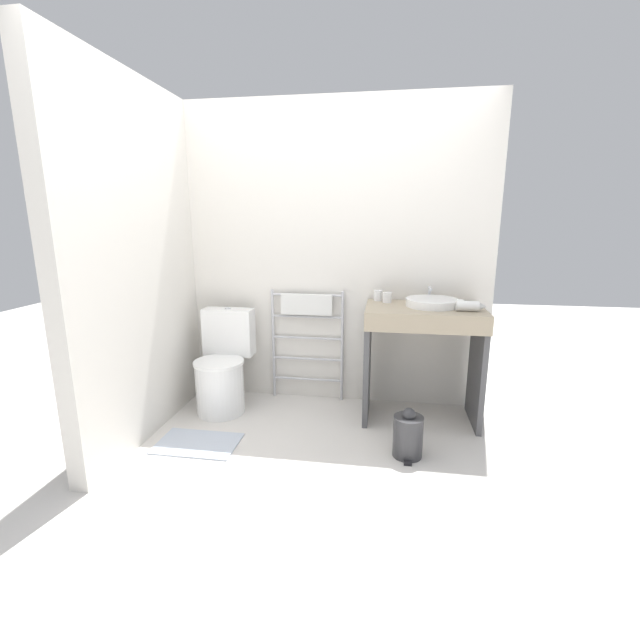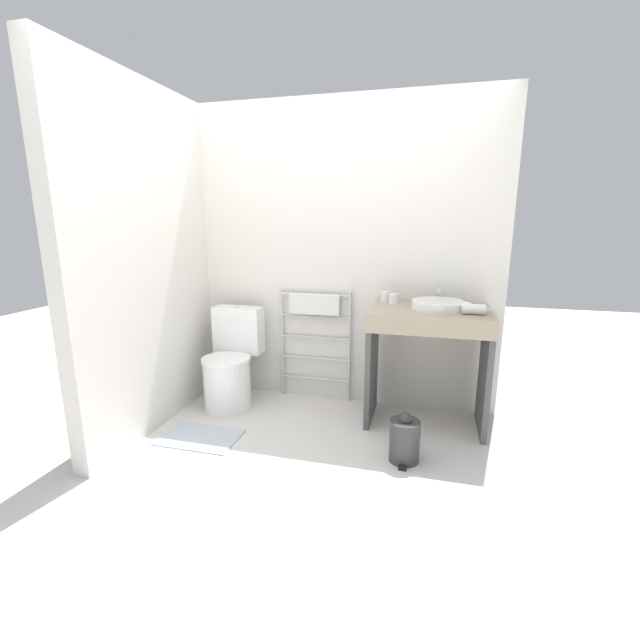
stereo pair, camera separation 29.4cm
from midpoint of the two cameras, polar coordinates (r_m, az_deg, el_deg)
The scene contains 13 objects.
ground_plane at distance 2.75m, azimuth -0.51°, elevation -20.51°, with size 12.00×12.00×0.00m, color silver.
wall_back at distance 3.59m, azimuth 5.01°, elevation 8.38°, with size 2.61×0.12×2.46m, color silver.
wall_side at distance 3.40m, azimuth -18.49°, elevation 7.50°, with size 0.12×1.87×2.46m, color silver.
toilet at distance 3.62m, azimuth -9.56°, elevation -6.18°, with size 0.42×0.53×0.82m.
towel_radiator at distance 3.60m, azimuth 1.62°, elevation -0.25°, with size 0.62×0.06×0.96m.
vanity_counter at distance 3.29m, azimuth 16.68°, elevation -3.85°, with size 0.86×0.56×0.90m.
sink_basin at distance 3.27m, azimuth 18.01°, elevation 1.96°, with size 0.39×0.39×0.06m.
faucet at distance 3.45m, azimuth 17.90°, elevation 3.32°, with size 0.02×0.10×0.12m.
cup_near_wall at distance 3.43m, azimuth 11.12°, elevation 3.07°, with size 0.07×0.07×0.08m.
cup_near_edge at distance 3.36m, azimuth 12.28°, elevation 2.76°, with size 0.07×0.07×0.08m.
hair_dryer at distance 3.16m, azimuth 22.52°, elevation 1.35°, with size 0.21×0.16×0.07m.
trash_bin at distance 2.94m, azimuth 14.14°, elevation -15.27°, with size 0.20×0.23×0.34m.
bath_mat at distance 3.26m, azimuth -13.24°, elevation -15.03°, with size 0.56×0.36×0.01m, color #B2BCCC.
Camera 2 is at (0.75, -2.18, 1.53)m, focal length 24.00 mm.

